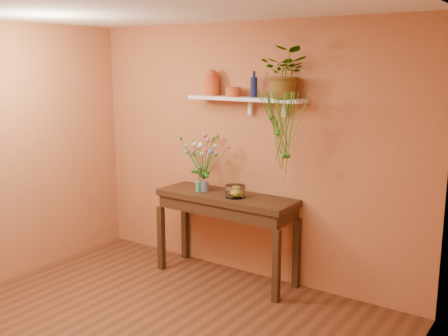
{
  "coord_description": "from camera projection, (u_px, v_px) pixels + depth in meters",
  "views": [
    {
      "loc": [
        2.89,
        -2.66,
        2.28
      ],
      "look_at": [
        0.0,
        1.55,
        1.25
      ],
      "focal_mm": 41.94,
      "sensor_mm": 36.0,
      "label": 1
    }
  ],
  "objects": [
    {
      "name": "room",
      "position": [
        108.0,
        189.0,
        3.93
      ],
      "size": [
        4.04,
        4.04,
        2.7
      ],
      "color": "brown",
      "rests_on": "ground"
    },
    {
      "name": "lemon",
      "position": [
        236.0,
        192.0,
        5.36
      ],
      "size": [
        0.09,
        0.09,
        0.09
      ],
      "primitive_type": "sphere",
      "color": "#F9F52B",
      "rests_on": "glass_bowl"
    },
    {
      "name": "bouquet",
      "position": [
        203.0,
        153.0,
        5.55
      ],
      "size": [
        0.49,
        0.43,
        0.49
      ],
      "color": "#386B28",
      "rests_on": "glass_vase"
    },
    {
      "name": "spider_plant",
      "position": [
        286.0,
        73.0,
        4.97
      ],
      "size": [
        0.5,
        0.45,
        0.5
      ],
      "primitive_type": "imported",
      "rotation": [
        0.0,
        0.0,
        0.14
      ],
      "color": "#276E15",
      "rests_on": "wall_shelf"
    },
    {
      "name": "glass_bowl",
      "position": [
        235.0,
        192.0,
        5.35
      ],
      "size": [
        0.21,
        0.21,
        0.12
      ],
      "color": "white",
      "rests_on": "sideboard"
    },
    {
      "name": "sideboard",
      "position": [
        226.0,
        207.0,
        5.5
      ],
      "size": [
        1.52,
        0.49,
        0.92
      ],
      "color": "#3A2716",
      "rests_on": "ground"
    },
    {
      "name": "plant_fronds",
      "position": [
        281.0,
        130.0,
        4.91
      ],
      "size": [
        0.51,
        0.43,
        0.86
      ],
      "color": "#276E15",
      "rests_on": "wall_shelf"
    },
    {
      "name": "terracotta_pot",
      "position": [
        234.0,
        92.0,
        5.36
      ],
      "size": [
        0.18,
        0.18,
        0.1
      ],
      "primitive_type": "cylinder",
      "rotation": [
        0.0,
        0.0,
        -0.11
      ],
      "color": "#C03920",
      "rests_on": "wall_shelf"
    },
    {
      "name": "wall_shelf",
      "position": [
        247.0,
        99.0,
        5.3
      ],
      "size": [
        1.3,
        0.24,
        0.19
      ],
      "color": "white",
      "rests_on": "room"
    },
    {
      "name": "terracotta_jug",
      "position": [
        212.0,
        83.0,
        5.54
      ],
      "size": [
        0.2,
        0.2,
        0.28
      ],
      "color": "#C03920",
      "rests_on": "wall_shelf"
    },
    {
      "name": "glass_vase",
      "position": [
        203.0,
        182.0,
        5.6
      ],
      "size": [
        0.11,
        0.11,
        0.23
      ],
      "color": "white",
      "rests_on": "sideboard"
    },
    {
      "name": "carton",
      "position": [
        199.0,
        186.0,
        5.58
      ],
      "size": [
        0.07,
        0.06,
        0.11
      ],
      "primitive_type": "cube",
      "rotation": [
        0.0,
        0.0,
        -0.37
      ],
      "color": "teal",
      "rests_on": "sideboard"
    },
    {
      "name": "blue_bottle",
      "position": [
        254.0,
        87.0,
        5.26
      ],
      "size": [
        0.08,
        0.08,
        0.26
      ],
      "color": "#101A44",
      "rests_on": "wall_shelf"
    }
  ]
}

